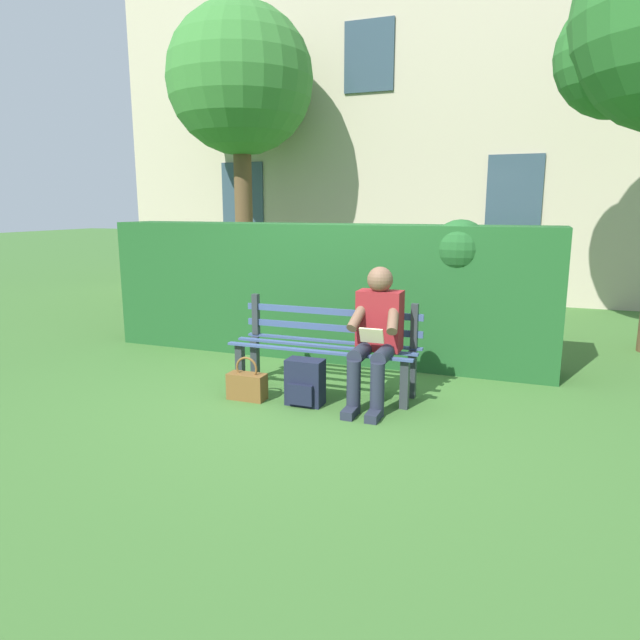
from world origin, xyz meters
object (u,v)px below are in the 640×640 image
object	(u,v)px
person_seated	(376,333)
tree_far	(237,86)
backpack	(305,383)
handbag	(247,385)
park_bench	(326,347)

from	to	relation	value
person_seated	tree_far	size ratio (longest dim) A/B	0.24
backpack	handbag	bearing A→B (deg)	6.13
backpack	person_seated	bearing A→B (deg)	-155.41
handbag	tree_far	size ratio (longest dim) A/B	0.08
park_bench	tree_far	xyz separation A→B (m)	(3.22, -4.34, 3.27)
backpack	tree_far	world-z (taller)	tree_far
park_bench	backpack	size ratio (longest dim) A/B	4.31
backpack	tree_far	distance (m)	6.70
person_seated	backpack	xyz separation A→B (m)	(0.55, 0.25, -0.43)
park_bench	handbag	bearing A→B (deg)	39.52
park_bench	handbag	distance (m)	0.80
park_bench	tree_far	size ratio (longest dim) A/B	0.34
tree_far	park_bench	bearing A→B (deg)	126.56
handbag	person_seated	bearing A→B (deg)	-164.04
person_seated	tree_far	world-z (taller)	tree_far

